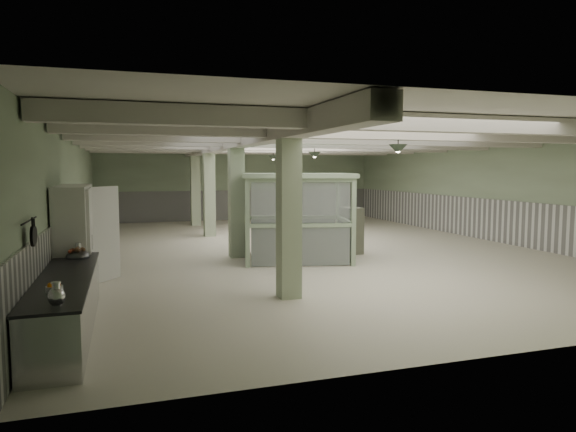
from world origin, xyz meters
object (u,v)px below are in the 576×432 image
object	(u,v)px
prep_counter	(67,303)
filing_cabinet	(352,231)
walkin_cooler	(76,237)
guard_booth	(297,201)

from	to	relation	value
prep_counter	filing_cabinet	size ratio (longest dim) A/B	3.22
prep_counter	filing_cabinet	bearing A→B (deg)	36.38
walkin_cooler	guard_booth	size ratio (longest dim) A/B	0.69
guard_booth	filing_cabinet	xyz separation A→B (m)	(1.92, 0.41, -0.98)
prep_counter	walkin_cooler	xyz separation A→B (m)	(-0.08, 3.00, 0.68)
filing_cabinet	walkin_cooler	bearing A→B (deg)	-170.45
guard_booth	filing_cabinet	world-z (taller)	guard_booth
walkin_cooler	guard_booth	distance (m)	6.11
filing_cabinet	prep_counter	bearing A→B (deg)	-152.57
walkin_cooler	filing_cabinet	size ratio (longest dim) A/B	1.76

